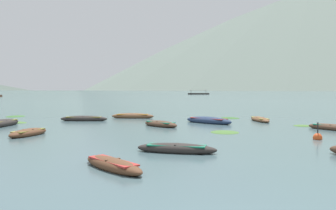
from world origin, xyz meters
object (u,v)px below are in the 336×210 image
object	(u,v)px
rowboat_7	(260,119)
rowboat_10	(28,133)
rowboat_1	(113,165)
rowboat_5	(84,119)
rowboat_8	(2,123)
rowboat_6	(161,124)
rowboat_11	(176,149)
rowboat_3	(208,121)
ferry_0	(198,94)
rowboat_2	(333,128)
rowboat_9	(133,116)
mooring_buoy	(318,137)

from	to	relation	value
rowboat_7	rowboat_10	bearing A→B (deg)	-146.99
rowboat_1	rowboat_5	world-z (taller)	rowboat_5
rowboat_1	rowboat_8	bearing A→B (deg)	129.75
rowboat_6	rowboat_11	world-z (taller)	rowboat_6
rowboat_1	rowboat_10	bearing A→B (deg)	129.16
rowboat_3	rowboat_5	world-z (taller)	rowboat_3
ferry_0	rowboat_10	bearing A→B (deg)	-95.43
rowboat_5	ferry_0	distance (m)	157.85
rowboat_7	rowboat_10	world-z (taller)	rowboat_10
rowboat_5	rowboat_7	size ratio (longest dim) A/B	1.05
rowboat_2	rowboat_9	bearing A→B (deg)	149.03
rowboat_1	rowboat_7	size ratio (longest dim) A/B	0.75
rowboat_7	rowboat_5	bearing A→B (deg)	-178.27
rowboat_8	rowboat_10	xyz separation A→B (m)	(4.20, -4.88, -0.04)
rowboat_5	mooring_buoy	world-z (taller)	mooring_buoy
rowboat_11	ferry_0	world-z (taller)	ferry_0
rowboat_3	ferry_0	xyz separation A→B (m)	(5.02, 158.64, 0.25)
rowboat_8	rowboat_11	bearing A→B (deg)	-37.45
rowboat_3	mooring_buoy	xyz separation A→B (m)	(5.18, -8.69, -0.09)
rowboat_5	rowboat_8	size ratio (longest dim) A/B	0.96
rowboat_6	rowboat_11	size ratio (longest dim) A/B	0.87
ferry_0	mooring_buoy	size ratio (longest dim) A/B	10.84
rowboat_5	rowboat_7	xyz separation A→B (m)	(14.78, 0.45, -0.03)
rowboat_10	rowboat_6	bearing A→B (deg)	36.44
rowboat_11	rowboat_10	bearing A→B (deg)	150.18
rowboat_6	rowboat_7	size ratio (longest dim) A/B	0.80
rowboat_5	rowboat_6	size ratio (longest dim) A/B	1.30
rowboat_9	rowboat_10	xyz separation A→B (m)	(-4.13, -12.39, -0.03)
rowboat_9	rowboat_11	bearing A→B (deg)	-75.43
rowboat_1	rowboat_10	size ratio (longest dim) A/B	0.90
rowboat_10	ferry_0	distance (m)	167.29
rowboat_8	mooring_buoy	xyz separation A→B (m)	(20.19, -5.67, -0.09)
rowboat_5	rowboat_6	distance (m)	7.93
rowboat_1	rowboat_8	world-z (taller)	rowboat_8
rowboat_10	rowboat_9	bearing A→B (deg)	71.56
rowboat_2	rowboat_6	xyz separation A→B (m)	(-11.40, 1.64, 0.01)
rowboat_2	mooring_buoy	world-z (taller)	mooring_buoy
rowboat_10	rowboat_5	bearing A→B (deg)	87.36
rowboat_5	rowboat_10	bearing A→B (deg)	-92.64
rowboat_2	rowboat_7	xyz separation A→B (m)	(-3.40, 6.20, -0.01)
rowboat_2	ferry_0	world-z (taller)	ferry_0
ferry_0	rowboat_7	bearing A→B (deg)	-90.22
rowboat_5	rowboat_8	distance (m)	6.50
rowboat_11	rowboat_6	bearing A→B (deg)	97.83
rowboat_3	rowboat_11	xyz separation A→B (m)	(-2.16, -12.85, -0.04)
ferry_0	rowboat_1	bearing A→B (deg)	-93.02
rowboat_8	mooring_buoy	distance (m)	20.97
rowboat_5	rowboat_6	bearing A→B (deg)	-31.19
rowboat_5	rowboat_10	size ratio (longest dim) A/B	1.26
rowboat_3	rowboat_11	world-z (taller)	rowboat_3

